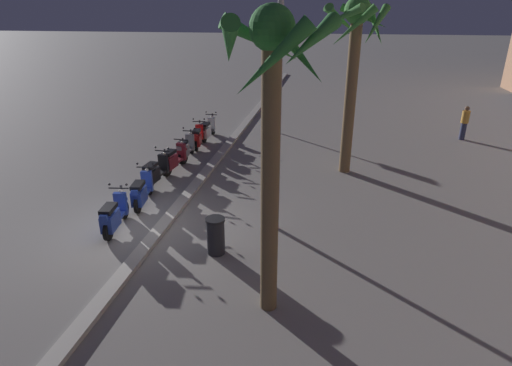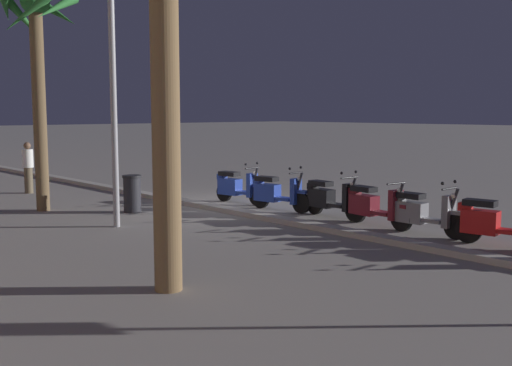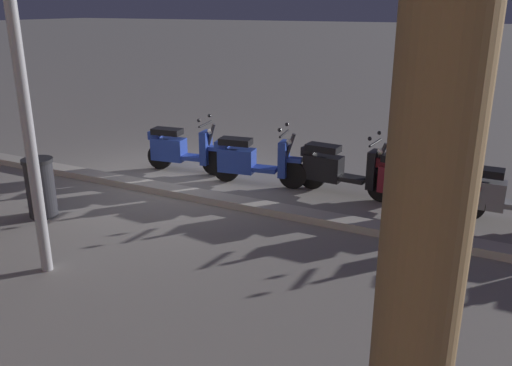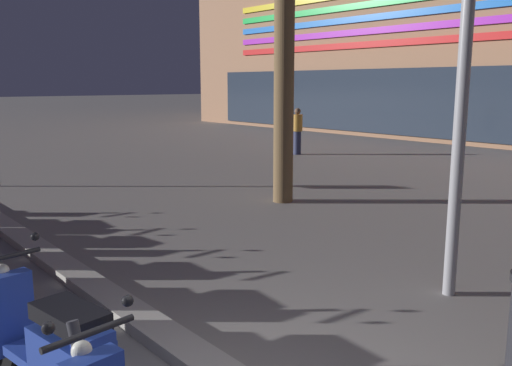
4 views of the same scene
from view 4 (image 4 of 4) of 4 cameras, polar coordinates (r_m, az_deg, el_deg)
name	(u,v)px [view 4 (image 4 of 4)]	position (r m, az deg, el deg)	size (l,w,h in m)	color
scooter_blue_last_in_row	(51,348)	(4.42, -20.79, -15.90)	(1.83, 0.63, 1.17)	black
pedestrian_by_palm_tree	(297,130)	(18.34, 4.38, 5.55)	(0.34, 0.34, 1.56)	#2D3351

